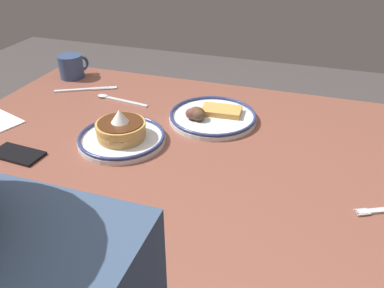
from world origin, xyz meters
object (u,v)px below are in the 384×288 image
Objects in this scene: plate_center_pancakes at (212,116)px; coffee_mug at (72,66)px; plate_near_main at (121,134)px; cell_phone at (17,154)px; butter_knife at (86,89)px; tea_spoon at (115,99)px.

plate_center_pancakes is 0.66m from coffee_mug.
plate_near_main reaches higher than cell_phone.
butter_knife is (0.06, -0.46, -0.00)m from cell_phone.
plate_near_main is 1.76× the size of cell_phone.
plate_near_main is at bearing 136.68° from coffee_mug.
plate_near_main reaches higher than coffee_mug.
plate_center_pancakes is 1.94× the size of cell_phone.
plate_near_main is at bearing -143.00° from cell_phone.
plate_center_pancakes is 0.52m from butter_knife.
plate_near_main is at bearing 121.63° from tea_spoon.
cell_phone is at bearing 39.41° from plate_center_pancakes.
plate_near_main is 0.43m from butter_knife.
cell_phone is at bearing 78.50° from tea_spoon.
coffee_mug is at bearing -39.67° from butter_knife.
cell_phone is 0.70× the size of tea_spoon.
plate_near_main reaches higher than tea_spoon.
coffee_mug is 0.16m from butter_knife.
tea_spoon is at bearing -58.37° from plate_near_main.
cell_phone is 0.42m from tea_spoon.
coffee_mug is (0.63, -0.18, 0.03)m from plate_center_pancakes.
butter_knife is at bearing 140.33° from coffee_mug.
cell_phone is at bearing 33.14° from plate_near_main.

